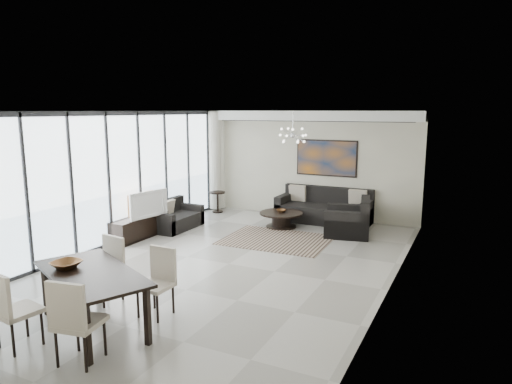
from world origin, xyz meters
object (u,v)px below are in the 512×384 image
Objects in this scene: coffee_table at (281,219)px; television at (146,204)px; dining_table at (92,278)px; tv_console at (140,227)px; sofa_main at (324,210)px.

television is (-2.41, -2.28, 0.59)m from coffee_table.
television is at bearing -136.62° from coffee_table.
coffee_table is 0.51× the size of dining_table.
tv_console is 0.75× the size of dining_table.
sofa_main reaches higher than coffee_table.
coffee_table is 0.45× the size of sofa_main.
coffee_table is 3.36m from television.
dining_table is at bearing -139.04° from television.
dining_table is (-0.14, -6.13, 0.50)m from coffee_table.
dining_table is at bearing -97.46° from sofa_main.
dining_table reaches higher than coffee_table.
television is at bearing -133.97° from sofa_main.
sofa_main is 4.77m from tv_console.
coffee_table is at bearing 88.65° from dining_table.
dining_table is (-0.94, -7.18, 0.42)m from sofa_main.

